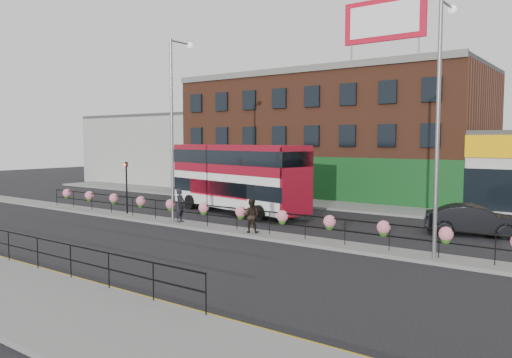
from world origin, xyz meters
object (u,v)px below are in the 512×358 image
Objects in this scene: pedestrian_b at (251,216)px; lamp_column_east at (440,106)px; double_decker_bus at (237,171)px; pedestrian_a at (180,205)px; car at (474,220)px; lamp_column_west at (175,114)px.

pedestrian_b is 0.17× the size of lamp_column_east.
pedestrian_b is (5.26, -5.52, -1.70)m from double_decker_bus.
double_decker_bus is at bearing -11.08° from pedestrian_a.
pedestrian_a is (-13.90, -6.34, 0.33)m from car.
pedestrian_b is at bearing -178.63° from lamp_column_east.
lamp_column_west is (-0.31, -5.14, 3.44)m from double_decker_bus.
lamp_column_east is at bearing -103.01° from pedestrian_a.
pedestrian_b is 7.59m from lamp_column_west.
lamp_column_west is at bearing 179.32° from lamp_column_east.
pedestrian_a is 0.19× the size of lamp_column_west.
double_decker_bus is at bearing 77.06° from car.
lamp_column_west is (-5.57, 0.38, 5.14)m from pedestrian_b.
car is 15.28m from pedestrian_a.
lamp_column_west is 1.02× the size of lamp_column_east.
car is at bearing -78.47° from pedestrian_a.
pedestrian_a is (0.18, -5.31, -1.61)m from double_decker_bus.
car is at bearing 90.43° from lamp_column_east.
car is at bearing 4.20° from double_decker_bus.
pedestrian_b is at bearing 109.50° from car.
pedestrian_a is 0.19× the size of lamp_column_east.
lamp_column_west is (-14.39, -6.17, 5.37)m from car.
pedestrian_a is 5.07m from lamp_column_west.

